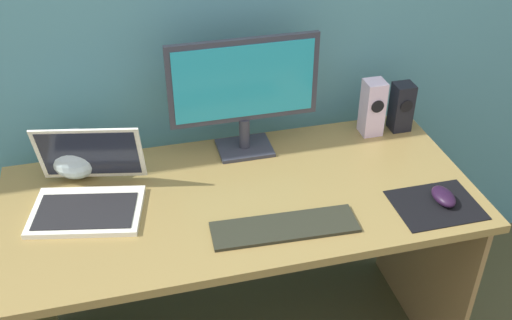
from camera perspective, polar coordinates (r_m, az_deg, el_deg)
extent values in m
cube|color=olive|center=(1.85, -1.52, -3.60)|extent=(1.43, 0.66, 0.03)
cube|color=olive|center=(2.29, 15.53, -8.18)|extent=(0.02, 0.62, 0.71)
cube|color=#343743|center=(2.04, -1.08, 1.15)|extent=(0.18, 0.14, 0.01)
cylinder|color=#343743|center=(2.01, -1.10, 2.56)|extent=(0.04, 0.04, 0.11)
cube|color=#343743|center=(1.92, -1.16, 7.50)|extent=(0.49, 0.02, 0.28)
cube|color=#26A5BF|center=(1.91, -1.10, 7.37)|extent=(0.45, 0.00, 0.25)
cube|color=black|center=(2.18, 13.57, 4.90)|extent=(0.07, 0.07, 0.17)
cylinder|color=black|center=(2.14, 14.04, 4.94)|extent=(0.04, 0.00, 0.04)
cube|color=silver|center=(2.13, 10.94, 4.89)|extent=(0.07, 0.07, 0.20)
cylinder|color=black|center=(2.09, 11.42, 4.97)|extent=(0.04, 0.00, 0.04)
cube|color=white|center=(1.83, -15.67, -4.68)|extent=(0.35, 0.28, 0.02)
cube|color=black|center=(1.82, -15.78, -4.66)|extent=(0.31, 0.22, 0.00)
cube|color=white|center=(1.88, -15.41, 0.58)|extent=(0.32, 0.13, 0.21)
cube|color=#1E2333|center=(1.87, -15.44, 0.54)|extent=(0.29, 0.11, 0.18)
sphere|color=silver|center=(1.97, -16.67, 0.56)|extent=(0.16, 0.16, 0.16)
cube|color=#292A1E|center=(1.72, 2.71, -6.35)|extent=(0.42, 0.14, 0.01)
cube|color=black|center=(1.87, 16.61, -4.09)|extent=(0.25, 0.20, 0.00)
ellipsoid|color=black|center=(1.88, 17.28, -3.30)|extent=(0.06, 0.10, 0.04)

